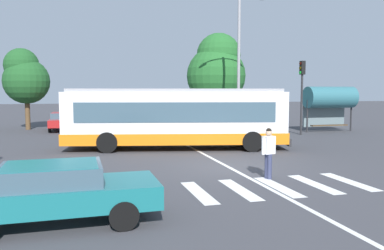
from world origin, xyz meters
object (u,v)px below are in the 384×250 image
at_px(traffic_light_far_corner, 302,86).
at_px(twin_arm_street_lamp, 239,49).
at_px(pedestrian_crossing_street, 268,150).
at_px(parked_car_champagne, 136,119).
at_px(background_tree_right, 217,70).
at_px(parked_car_teal, 99,120).
at_px(parked_car_blue, 232,117).
at_px(background_tree_left, 25,77).
at_px(parked_car_red, 63,120).
at_px(city_transit_bus, 176,118).
at_px(foreground_sedan, 55,190).
at_px(parked_car_charcoal, 201,118).
at_px(parked_car_white, 168,119).
at_px(bus_stop_shelter, 330,98).

height_order(traffic_light_far_corner, twin_arm_street_lamp, twin_arm_street_lamp).
bearing_deg(pedestrian_crossing_street, traffic_light_far_corner, 54.76).
relative_size(parked_car_champagne, background_tree_right, 0.58).
bearing_deg(parked_car_teal, parked_car_blue, 0.19).
bearing_deg(background_tree_left, pedestrian_crossing_street, -63.30).
bearing_deg(parked_car_red, parked_car_teal, -0.61).
height_order(parked_car_blue, traffic_light_far_corner, traffic_light_far_corner).
bearing_deg(city_transit_bus, foreground_sedan, -116.55).
height_order(parked_car_red, parked_car_teal, same).
bearing_deg(parked_car_charcoal, parked_car_champagne, 172.80).
bearing_deg(parked_car_champagne, pedestrian_crossing_street, -83.85).
distance_m(traffic_light_far_corner, twin_arm_street_lamp, 4.85).
bearing_deg(parked_car_blue, background_tree_left, 175.06).
bearing_deg(parked_car_white, twin_arm_street_lamp, -55.21).
relative_size(city_transit_bus, parked_car_blue, 2.52).
relative_size(pedestrian_crossing_street, parked_car_teal, 0.38).
bearing_deg(twin_arm_street_lamp, parked_car_red, 153.52).
distance_m(city_transit_bus, bus_stop_shelter, 13.75).
bearing_deg(pedestrian_crossing_street, background_tree_right, 75.78).
distance_m(pedestrian_crossing_street, bus_stop_shelter, 17.09).
xyz_separation_m(parked_car_blue, background_tree_left, (-16.15, 1.40, 3.24)).
distance_m(parked_car_blue, background_tree_right, 4.22).
distance_m(city_transit_bus, parked_car_teal, 11.78).
xyz_separation_m(parked_car_champagne, bus_stop_shelter, (13.24, -5.94, 1.65)).
bearing_deg(parked_car_champagne, parked_car_white, -9.41).
xyz_separation_m(pedestrian_crossing_street, parked_car_white, (0.46, 18.34, -0.20)).
bearing_deg(pedestrian_crossing_street, parked_car_champagne, 96.15).
distance_m(city_transit_bus, background_tree_right, 14.35).
height_order(parked_car_teal, background_tree_left, background_tree_left).
distance_m(parked_car_teal, parked_car_champagne, 2.84).
relative_size(parked_car_white, parked_car_charcoal, 1.00).
bearing_deg(parked_car_blue, parked_car_champagne, -179.83).
bearing_deg(foreground_sedan, background_tree_right, 62.90).
relative_size(foreground_sedan, background_tree_left, 0.74).
distance_m(parked_car_charcoal, bus_stop_shelter, 9.80).
bearing_deg(parked_car_blue, traffic_light_far_corner, -73.57).
bearing_deg(parked_car_teal, parked_car_red, 179.39).
distance_m(parked_car_champagne, parked_car_charcoal, 5.20).
distance_m(parked_car_blue, background_tree_left, 16.53).
bearing_deg(parked_car_white, pedestrian_crossing_street, -91.45).
bearing_deg(parked_car_teal, pedestrian_crossing_street, -75.47).
xyz_separation_m(parked_car_white, parked_car_blue, (5.54, 0.44, 0.00)).
height_order(parked_car_champagne, parked_car_charcoal, same).
bearing_deg(parked_car_blue, pedestrian_crossing_street, -107.73).
bearing_deg(parked_car_red, background_tree_right, 5.28).
relative_size(traffic_light_far_corner, twin_arm_street_lamp, 0.52).
distance_m(bus_stop_shelter, twin_arm_street_lamp, 7.76).
relative_size(parked_car_champagne, background_tree_left, 0.74).
relative_size(pedestrian_crossing_street, parked_car_charcoal, 0.38).
distance_m(city_transit_bus, background_tree_left, 15.57).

